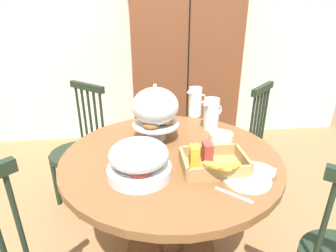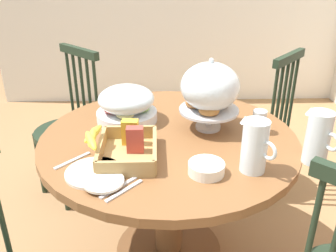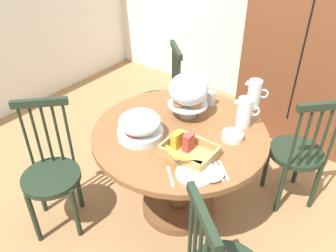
% 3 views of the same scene
% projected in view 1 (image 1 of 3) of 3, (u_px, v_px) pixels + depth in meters
% --- Properties ---
extents(ground_plane, '(10.00, 10.00, 0.00)m').
position_uv_depth(ground_plane, '(182.00, 241.00, 1.82)').
color(ground_plane, '#997047').
extents(wall_back, '(4.80, 0.06, 2.60)m').
position_uv_depth(wall_back, '(159.00, 30.00, 3.01)').
color(wall_back, silver).
rests_on(wall_back, ground_plane).
extents(wooden_armoire, '(1.18, 0.60, 1.96)m').
position_uv_depth(wooden_armoire, '(184.00, 62.00, 2.85)').
color(wooden_armoire, brown).
rests_on(wooden_armoire, ground_plane).
extents(dining_table, '(1.18, 1.18, 0.74)m').
position_uv_depth(dining_table, '(171.00, 186.00, 1.53)').
color(dining_table, brown).
rests_on(dining_table, ground_plane).
extents(windsor_chair_near_window, '(0.47, 0.47, 0.97)m').
position_uv_depth(windsor_chair_near_window, '(80.00, 152.00, 2.06)').
color(windsor_chair_near_window, '#1E2D1E').
rests_on(windsor_chair_near_window, ground_plane).
extents(windsor_chair_far_side, '(0.47, 0.47, 0.97)m').
position_uv_depth(windsor_chair_far_side, '(239.00, 144.00, 2.19)').
color(windsor_chair_far_side, '#1E2D1E').
rests_on(windsor_chair_far_side, ground_plane).
extents(pastry_stand_with_dome, '(0.28, 0.28, 0.34)m').
position_uv_depth(pastry_stand_with_dome, '(155.00, 108.00, 1.54)').
color(pastry_stand_with_dome, silver).
rests_on(pastry_stand_with_dome, dining_table).
extents(fruit_platter_covered, '(0.30, 0.30, 0.18)m').
position_uv_depth(fruit_platter_covered, '(139.00, 160.00, 1.21)').
color(fruit_platter_covered, silver).
rests_on(fruit_platter_covered, dining_table).
extents(orange_juice_pitcher, '(0.16, 0.12, 0.21)m').
position_uv_depth(orange_juice_pitcher, '(211.00, 115.00, 1.73)').
color(orange_juice_pitcher, silver).
rests_on(orange_juice_pitcher, dining_table).
extents(milk_pitcher, '(0.17, 0.10, 0.22)m').
position_uv_depth(milk_pitcher, '(195.00, 103.00, 1.96)').
color(milk_pitcher, silver).
rests_on(milk_pitcher, dining_table).
extents(cereal_basket, '(0.32, 0.30, 0.12)m').
position_uv_depth(cereal_basket, '(212.00, 162.00, 1.27)').
color(cereal_basket, tan).
rests_on(cereal_basket, dining_table).
extents(china_plate_large, '(0.22, 0.22, 0.01)m').
position_uv_depth(china_plate_large, '(247.00, 179.00, 1.20)').
color(china_plate_large, white).
rests_on(china_plate_large, dining_table).
extents(china_plate_small, '(0.15, 0.15, 0.01)m').
position_uv_depth(china_plate_small, '(259.00, 171.00, 1.25)').
color(china_plate_small, white).
rests_on(china_plate_small, china_plate_large).
extents(cereal_bowl, '(0.14, 0.14, 0.04)m').
position_uv_depth(cereal_bowl, '(221.00, 137.00, 1.59)').
color(cereal_bowl, white).
rests_on(cereal_bowl, dining_table).
extents(drinking_glass, '(0.06, 0.06, 0.11)m').
position_uv_depth(drinking_glass, '(161.00, 117.00, 1.81)').
color(drinking_glass, silver).
rests_on(drinking_glass, dining_table).
extents(table_knife, '(0.13, 0.13, 0.01)m').
position_uv_depth(table_knife, '(257.00, 167.00, 1.31)').
color(table_knife, silver).
rests_on(table_knife, dining_table).
extents(dinner_fork, '(0.13, 0.13, 0.01)m').
position_uv_depth(dinner_fork, '(259.00, 164.00, 1.33)').
color(dinner_fork, silver).
rests_on(dinner_fork, dining_table).
extents(soup_spoon, '(0.13, 0.13, 0.01)m').
position_uv_depth(soup_spoon, '(234.00, 195.00, 1.10)').
color(soup_spoon, silver).
rests_on(soup_spoon, dining_table).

